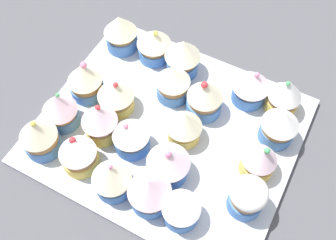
# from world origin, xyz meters

# --- Properties ---
(ground_plane) EXTENTS (1.80, 1.80, 0.03)m
(ground_plane) POSITION_xyz_m (0.00, 0.00, -0.01)
(ground_plane) COLOR #4C4C51
(baking_tray) EXTENTS (0.42, 0.36, 0.01)m
(baking_tray) POSITION_xyz_m (0.00, 0.00, 0.01)
(baking_tray) COLOR silver
(baking_tray) RESTS_ON ground_plane
(cupcake_0) EXTENTS (0.06, 0.06, 0.08)m
(cupcake_0) POSITION_xyz_m (-0.15, -0.13, 0.05)
(cupcake_0) COLOR #EFC651
(cupcake_0) RESTS_ON baking_tray
(cupcake_1) EXTENTS (0.06, 0.06, 0.07)m
(cupcake_1) POSITION_xyz_m (-0.10, -0.12, 0.05)
(cupcake_1) COLOR #477AC6
(cupcake_1) RESTS_ON baking_tray
(cupcake_2) EXTENTS (0.06, 0.06, 0.08)m
(cupcake_2) POSITION_xyz_m (0.04, -0.12, 0.05)
(cupcake_2) COLOR #477AC6
(cupcake_2) RESTS_ON baking_tray
(cupcake_3) EXTENTS (0.06, 0.06, 0.07)m
(cupcake_3) POSITION_xyz_m (0.10, -0.13, 0.05)
(cupcake_3) COLOR #477AC6
(cupcake_3) RESTS_ON baking_tray
(cupcake_4) EXTENTS (0.06, 0.06, 0.08)m
(cupcake_4) POSITION_xyz_m (0.17, -0.12, 0.05)
(cupcake_4) COLOR #477AC6
(cupcake_4) RESTS_ON baking_tray
(cupcake_5) EXTENTS (0.06, 0.06, 0.07)m
(cupcake_5) POSITION_xyz_m (-0.17, -0.07, 0.05)
(cupcake_5) COLOR #477AC6
(cupcake_5) RESTS_ON baking_tray
(cupcake_6) EXTENTS (0.06, 0.06, 0.08)m
(cupcake_6) POSITION_xyz_m (-0.04, -0.06, 0.05)
(cupcake_6) COLOR #477AC6
(cupcake_6) RESTS_ON baking_tray
(cupcake_7) EXTENTS (0.06, 0.06, 0.07)m
(cupcake_7) POSITION_xyz_m (0.03, -0.07, 0.05)
(cupcake_7) COLOR #477AC6
(cupcake_7) RESTS_ON baking_tray
(cupcake_8) EXTENTS (0.05, 0.05, 0.07)m
(cupcake_8) POSITION_xyz_m (-0.16, 0.00, 0.05)
(cupcake_8) COLOR #EFC651
(cupcake_8) RESTS_ON baking_tray
(cupcake_9) EXTENTS (0.06, 0.06, 0.07)m
(cupcake_9) POSITION_xyz_m (-0.03, -0.00, 0.05)
(cupcake_9) COLOR #EFC651
(cupcake_9) RESTS_ON baking_tray
(cupcake_10) EXTENTS (0.06, 0.06, 0.07)m
(cupcake_10) POSITION_xyz_m (0.10, -0.00, 0.05)
(cupcake_10) COLOR #EFC651
(cupcake_10) RESTS_ON baking_tray
(cupcake_11) EXTENTS (0.06, 0.06, 0.08)m
(cupcake_11) POSITION_xyz_m (0.16, -0.00, 0.05)
(cupcake_11) COLOR #477AC6
(cupcake_11) RESTS_ON baking_tray
(cupcake_12) EXTENTS (0.06, 0.06, 0.07)m
(cupcake_12) POSITION_xyz_m (-0.17, 0.06, 0.05)
(cupcake_12) COLOR #477AC6
(cupcake_12) RESTS_ON baking_tray
(cupcake_13) EXTENTS (0.07, 0.07, 0.08)m
(cupcake_13) POSITION_xyz_m (-0.04, 0.07, 0.05)
(cupcake_13) COLOR #477AC6
(cupcake_13) RESTS_ON baking_tray
(cupcake_14) EXTENTS (0.06, 0.06, 0.07)m
(cupcake_14) POSITION_xyz_m (0.04, 0.06, 0.05)
(cupcake_14) COLOR #477AC6
(cupcake_14) RESTS_ON baking_tray
(cupcake_15) EXTENTS (0.06, 0.06, 0.08)m
(cupcake_15) POSITION_xyz_m (0.09, 0.06, 0.05)
(cupcake_15) COLOR #EFC651
(cupcake_15) RESTS_ON baking_tray
(cupcake_16) EXTENTS (0.06, 0.06, 0.08)m
(cupcake_16) POSITION_xyz_m (0.17, 0.07, 0.05)
(cupcake_16) COLOR #477AC6
(cupcake_16) RESTS_ON baking_tray
(cupcake_17) EXTENTS (0.06, 0.06, 0.07)m
(cupcake_17) POSITION_xyz_m (-0.09, 0.13, 0.05)
(cupcake_17) COLOR #477AC6
(cupcake_17) RESTS_ON baking_tray
(cupcake_18) EXTENTS (0.07, 0.07, 0.08)m
(cupcake_18) POSITION_xyz_m (-0.04, 0.13, 0.05)
(cupcake_18) COLOR #477AC6
(cupcake_18) RESTS_ON baking_tray
(cupcake_19) EXTENTS (0.06, 0.06, 0.08)m
(cupcake_19) POSITION_xyz_m (0.02, 0.13, 0.05)
(cupcake_19) COLOR #477AC6
(cupcake_19) RESTS_ON baking_tray
(cupcake_20) EXTENTS (0.06, 0.06, 0.07)m
(cupcake_20) POSITION_xyz_m (0.09, 0.12, 0.05)
(cupcake_20) COLOR #EFC651
(cupcake_20) RESTS_ON baking_tray
(cupcake_21) EXTENTS (0.06, 0.06, 0.08)m
(cupcake_21) POSITION_xyz_m (0.16, 0.13, 0.05)
(cupcake_21) COLOR #477AC6
(cupcake_21) RESTS_ON baking_tray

